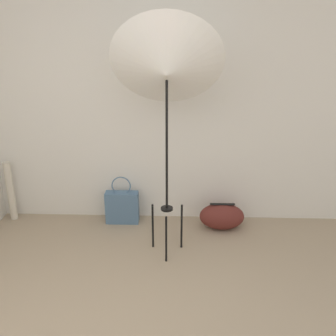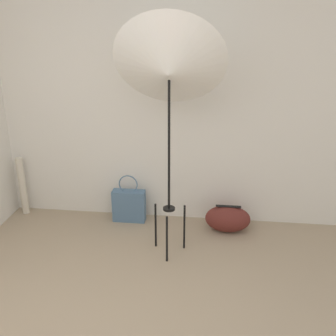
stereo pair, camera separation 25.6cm
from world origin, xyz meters
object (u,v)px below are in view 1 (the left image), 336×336
object	(u,v)px
paper_roll	(11,191)
duffel_bag	(222,216)
tote_bag	(122,207)
photo_umbrella	(167,69)

from	to	relation	value
paper_roll	duffel_bag	bearing A→B (deg)	-3.48
tote_bag	paper_roll	distance (m)	1.24
photo_umbrella	duffel_bag	distance (m)	1.74
photo_umbrella	duffel_bag	world-z (taller)	photo_umbrella
photo_umbrella	paper_roll	xyz separation A→B (m)	(-1.74, 0.61, -1.38)
photo_umbrella	tote_bag	distance (m)	1.71
photo_umbrella	duffel_bag	bearing A→B (deg)	39.66
duffel_bag	paper_roll	size ratio (longest dim) A/B	0.70
duffel_bag	paper_roll	xyz separation A→B (m)	(-2.30, 0.14, 0.19)
duffel_bag	paper_roll	distance (m)	2.31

